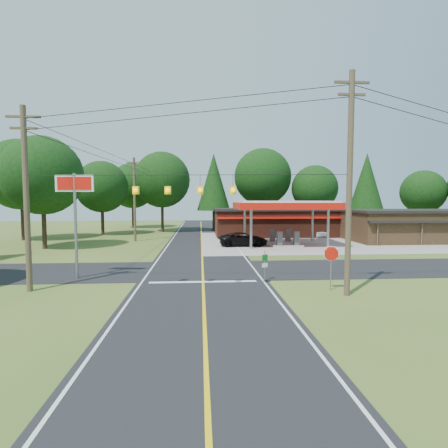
{
  "coord_description": "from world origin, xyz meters",
  "views": [
    {
      "loc": [
        -0.15,
        -24.52,
        5.01
      ],
      "look_at": [
        2.0,
        7.0,
        2.8
      ],
      "focal_mm": 28.0,
      "sensor_mm": 36.0,
      "label": 1
    }
  ],
  "objects": [
    {
      "name": "utility_pole_north",
      "position": [
        -6.5,
        35.0,
        4.75
      ],
      "size": [
        0.3,
        0.3,
        9.5
      ],
      "color": "#473828",
      "rests_on": "ground"
    },
    {
      "name": "convenience_store",
      "position": [
        10.0,
        22.98,
        1.92
      ],
      "size": [
        16.4,
        7.55,
        3.8
      ],
      "color": "#542318",
      "rests_on": "ground"
    },
    {
      "name": "overhead_beacons",
      "position": [
        -1.0,
        -6.0,
        6.21
      ],
      "size": [
        17.04,
        2.04,
        1.03
      ],
      "color": "black",
      "rests_on": "ground"
    },
    {
      "name": "utility_pole_near_left",
      "position": [
        -9.5,
        -5.0,
        5.2
      ],
      "size": [
        1.8,
        0.3,
        10.0
      ],
      "color": "#473828",
      "rests_on": "ground"
    },
    {
      "name": "ground",
      "position": [
        0.0,
        0.0,
        0.0
      ],
      "size": [
        120.0,
        120.0,
        0.0
      ],
      "primitive_type": "plane",
      "color": "#3E581F",
      "rests_on": "ground"
    },
    {
      "name": "gas_canopy",
      "position": [
        9.0,
        13.0,
        4.27
      ],
      "size": [
        10.6,
        7.4,
        4.88
      ],
      "color": "gray",
      "rests_on": "ground"
    },
    {
      "name": "utility_pole_far_left",
      "position": [
        -8.0,
        18.0,
        5.2
      ],
      "size": [
        1.8,
        0.3,
        10.0
      ],
      "color": "#473828",
      "rests_on": "ground"
    },
    {
      "name": "main_highway",
      "position": [
        0.0,
        0.0,
        0.01
      ],
      "size": [
        8.0,
        120.0,
        0.02
      ],
      "primitive_type": "cube",
      "color": "black",
      "rests_on": "ground"
    },
    {
      "name": "route_sign_post",
      "position": [
        3.8,
        -3.52,
        1.11
      ],
      "size": [
        0.37,
        0.18,
        1.89
      ],
      "color": "gray",
      "rests_on": "ground"
    },
    {
      "name": "sedan_car",
      "position": [
        15.48,
        20.96,
        0.69
      ],
      "size": [
        4.32,
        4.32,
        1.37
      ],
      "primitive_type": "imported",
      "rotation": [
        0.0,
        0.0,
        0.07
      ],
      "color": "white",
      "rests_on": "ground"
    },
    {
      "name": "big_stop_sign",
      "position": [
        -8.0,
        -2.01,
        4.92
      ],
      "size": [
        2.46,
        0.42,
        6.65
      ],
      "color": "gray",
      "rests_on": "ground"
    },
    {
      "name": "octagonal_stop_sign",
      "position": [
        7.0,
        -6.01,
        1.86
      ],
      "size": [
        0.86,
        0.18,
        2.49
      ],
      "color": "gray",
      "rests_on": "ground"
    },
    {
      "name": "lane_center_yellow",
      "position": [
        0.0,
        0.0,
        0.03
      ],
      "size": [
        0.15,
        110.0,
        0.0
      ],
      "primitive_type": "cube",
      "color": "yellow",
      "rests_on": "main_highway"
    },
    {
      "name": "cross_road",
      "position": [
        0.0,
        0.0,
        0.01
      ],
      "size": [
        70.0,
        7.0,
        0.02
      ],
      "primitive_type": "cube",
      "color": "black",
      "rests_on": "ground"
    },
    {
      "name": "treeline_backdrop",
      "position": [
        0.82,
        24.01,
        7.49
      ],
      "size": [
        70.27,
        51.59,
        13.3
      ],
      "color": "#332316",
      "rests_on": "ground"
    },
    {
      "name": "strip_building",
      "position": [
        28.0,
        15.98,
        1.91
      ],
      "size": [
        20.4,
        8.75,
        3.8
      ],
      "color": "#342315",
      "rests_on": "ground"
    },
    {
      "name": "suv_car",
      "position": [
        4.5,
        12.75,
        0.73
      ],
      "size": [
        5.44,
        5.44,
        1.45
      ],
      "primitive_type": "imported",
      "rotation": [
        0.0,
        0.0,
        1.61
      ],
      "color": "black",
      "rests_on": "ground"
    },
    {
      "name": "utility_pole_near_right",
      "position": [
        7.5,
        -7.0,
        5.96
      ],
      "size": [
        1.8,
        0.3,
        11.5
      ],
      "color": "#473828",
      "rests_on": "ground"
    }
  ]
}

